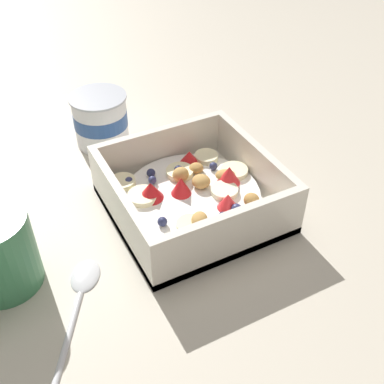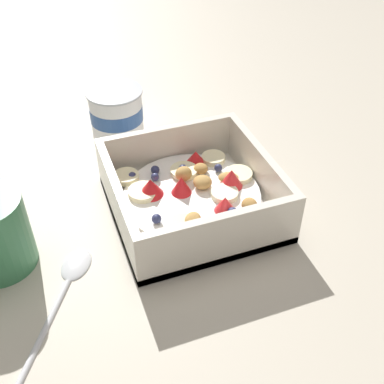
{
  "view_description": "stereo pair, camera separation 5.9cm",
  "coord_description": "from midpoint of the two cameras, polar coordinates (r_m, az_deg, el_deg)",
  "views": [
    {
      "loc": [
        -0.2,
        -0.4,
        0.41
      ],
      "look_at": [
        0.01,
        0.01,
        0.03
      ],
      "focal_mm": 44.98,
      "sensor_mm": 36.0,
      "label": 1
    },
    {
      "loc": [
        -0.15,
        -0.42,
        0.41
      ],
      "look_at": [
        0.01,
        0.01,
        0.03
      ],
      "focal_mm": 44.98,
      "sensor_mm": 36.0,
      "label": 2
    }
  ],
  "objects": [
    {
      "name": "fruit_bowl",
      "position": [
        0.6,
        2.88,
        -0.59
      ],
      "size": [
        0.19,
        0.19,
        0.07
      ],
      "color": "white",
      "rests_on": "ground"
    },
    {
      "name": "ground_plane",
      "position": [
        0.6,
        2.08,
        -3.0
      ],
      "size": [
        2.4,
        2.4,
        0.0
      ],
      "primitive_type": "plane",
      "color": "beige"
    },
    {
      "name": "spoon",
      "position": [
        0.54,
        -11.54,
        -10.44
      ],
      "size": [
        0.1,
        0.16,
        0.01
      ],
      "color": "silver",
      "rests_on": "ground"
    },
    {
      "name": "yogurt_cup",
      "position": [
        0.73,
        -6.65,
        9.15
      ],
      "size": [
        0.08,
        0.08,
        0.08
      ],
      "color": "white",
      "rests_on": "ground"
    }
  ]
}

